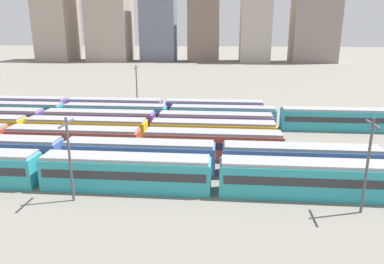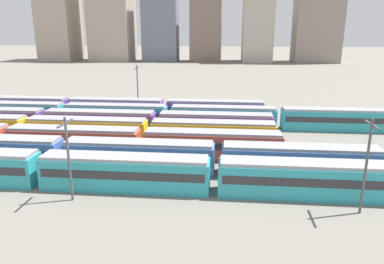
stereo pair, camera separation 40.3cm
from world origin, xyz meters
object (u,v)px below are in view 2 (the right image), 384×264
object	(u,v)px
train_track_5	(169,116)
catenary_pole_1	(138,87)
train_track_0	(214,175)
train_track_6	(116,108)
train_track_1	(139,156)
catenary_pole_0	(367,162)
train_track_4	(100,122)
train_track_2	(74,140)
catenary_pole_2	(68,155)
train_track_3	(87,130)

from	to	relation	value
train_track_5	catenary_pole_1	bearing A→B (deg)	131.91
train_track_0	train_track_6	distance (m)	37.00
train_track_1	catenary_pole_0	xyz separation A→B (m)	(22.94, -8.35, 3.20)
train_track_4	catenary_pole_0	bearing A→B (deg)	-35.82
train_track_0	train_track_1	world-z (taller)	same
train_track_0	catenary_pole_0	bearing A→B (deg)	-12.88
train_track_6	catenary_pole_0	world-z (taller)	catenary_pole_0
train_track_5	train_track_6	xyz separation A→B (m)	(-11.04, 5.20, -0.00)
catenary_pole_1	catenary_pole_0	bearing A→B (deg)	-51.23
train_track_6	train_track_0	bearing A→B (deg)	-57.47
train_track_6	train_track_1	bearing A→B (deg)	-67.58
train_track_2	catenary_pole_2	distance (m)	14.86
train_track_5	train_track_3	bearing A→B (deg)	-135.98
train_track_2	train_track_5	distance (m)	18.86
train_track_2	catenary_pole_0	distance (m)	36.03
train_track_5	catenary_pole_2	xyz separation A→B (m)	(-5.21, -29.14, 2.92)
train_track_6	train_track_5	bearing A→B (deg)	-25.22
train_track_3	train_track_4	size ratio (longest dim) A/B	1.00
train_track_2	train_track_4	size ratio (longest dim) A/B	1.00
catenary_pole_1	train_track_6	bearing A→B (deg)	-139.07
catenary_pole_0	catenary_pole_2	distance (m)	27.83
train_track_4	train_track_5	xyz separation A→B (m)	(10.56, 5.20, 0.00)
train_track_5	catenary_pole_0	distance (m)	37.04
train_track_5	catenary_pole_0	xyz separation A→B (m)	(22.62, -29.15, 3.20)
train_track_1	catenary_pole_2	world-z (taller)	catenary_pole_2
train_track_0	train_track_1	distance (m)	10.54
catenary_pole_2	catenary_pole_1	bearing A→B (deg)	93.44
train_track_2	train_track_3	distance (m)	5.20
catenary_pole_1	train_track_4	bearing A→B (deg)	-102.92
train_track_5	train_track_6	size ratio (longest dim) A/B	1.34
catenary_pole_1	train_track_1	bearing A→B (deg)	-76.21
train_track_4	catenary_pole_1	size ratio (longest dim) A/B	5.69
train_track_0	train_track_4	distance (m)	28.45
train_track_1	train_track_3	xyz separation A→B (m)	(-10.45, 10.40, -0.00)
train_track_1	train_track_4	size ratio (longest dim) A/B	1.68
catenary_pole_2	catenary_pole_0	bearing A→B (deg)	-0.02
train_track_3	train_track_4	distance (m)	5.20
train_track_6	catenary_pole_1	distance (m)	5.92
train_track_3	catenary_pole_2	bearing A→B (deg)	-73.49
catenary_pole_1	train_track_5	bearing A→B (deg)	-48.09
train_track_0	catenary_pole_1	size ratio (longest dim) A/B	11.47
train_track_2	catenary_pole_2	size ratio (longest dim) A/B	6.50
train_track_3	catenary_pole_2	size ratio (longest dim) A/B	6.50
train_track_6	catenary_pole_2	size ratio (longest dim) A/B	6.50
train_track_6	train_track_3	bearing A→B (deg)	-88.97
catenary_pole_0	catenary_pole_1	bearing A→B (deg)	128.77
train_track_3	catenary_pole_0	world-z (taller)	catenary_pole_0
train_track_0	catenary_pole_2	xyz separation A→B (m)	(-14.06, -3.14, 2.92)
train_track_1	train_track_5	world-z (taller)	same
train_track_2	train_track_6	xyz separation A→B (m)	(-0.44, 20.80, 0.00)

